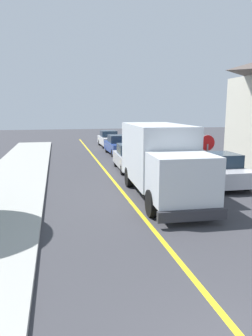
# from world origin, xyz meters

# --- Properties ---
(centre_line_yellow) EXTENTS (0.16, 56.00, 0.01)m
(centre_line_yellow) POSITION_xyz_m (0.00, 10.00, 0.00)
(centre_line_yellow) COLOR gold
(centre_line_yellow) RESTS_ON ground
(box_truck) EXTENTS (2.74, 7.29, 3.20)m
(box_truck) POSITION_xyz_m (1.50, 9.96, 1.77)
(box_truck) COLOR silver
(box_truck) RESTS_ON ground
(parked_car_near) EXTENTS (2.00, 4.48, 1.67)m
(parked_car_near) POSITION_xyz_m (1.68, 16.27, 0.79)
(parked_car_near) COLOR #B7B7BC
(parked_car_near) RESTS_ON ground
(parked_car_mid) EXTENTS (1.88, 4.43, 1.67)m
(parked_car_mid) POSITION_xyz_m (2.29, 23.46, 0.79)
(parked_car_mid) COLOR #2D4793
(parked_car_mid) RESTS_ON ground
(parked_car_far) EXTENTS (1.83, 4.41, 1.67)m
(parked_car_far) POSITION_xyz_m (2.42, 29.31, 0.79)
(parked_car_far) COLOR silver
(parked_car_far) RESTS_ON ground
(parked_van_across) EXTENTS (1.92, 4.45, 1.67)m
(parked_van_across) POSITION_xyz_m (5.20, 11.36, 0.79)
(parked_van_across) COLOR #B7B7BC
(parked_van_across) RESTS_ON ground
(stop_sign) EXTENTS (0.80, 0.10, 2.65)m
(stop_sign) POSITION_xyz_m (4.27, 10.96, 1.86)
(stop_sign) COLOR gray
(stop_sign) RESTS_ON ground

